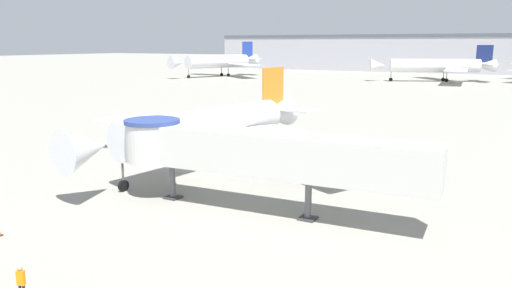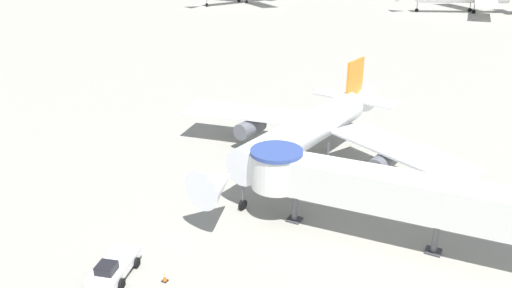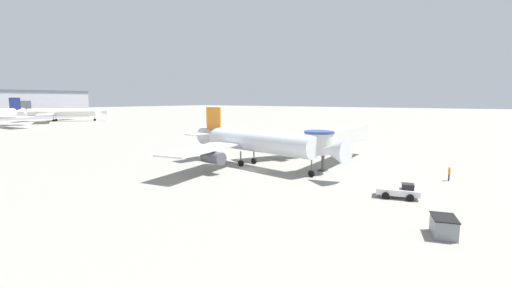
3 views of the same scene
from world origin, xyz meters
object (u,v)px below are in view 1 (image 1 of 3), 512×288
traffic_cone_starboard_wing (334,182)px  ground_crew_marshaller (21,281)px  background_jet_navy_tail (437,66)px  main_airplane (212,126)px  background_jet_blue_tail (219,61)px  jet_bridge (246,151)px

traffic_cone_starboard_wing → ground_crew_marshaller: ground_crew_marshaller is taller
traffic_cone_starboard_wing → background_jet_navy_tail: bearing=95.6°
traffic_cone_starboard_wing → ground_crew_marshaller: bearing=-103.1°
main_airplane → ground_crew_marshaller: size_ratio=17.88×
main_airplane → traffic_cone_starboard_wing: (12.32, -0.86, -3.41)m
background_jet_blue_tail → background_jet_navy_tail: bearing=30.5°
background_jet_navy_tail → background_jet_blue_tail: (-69.43, -12.10, 0.45)m
jet_bridge → background_jet_blue_tail: background_jet_blue_tail is taller
main_airplane → jet_bridge: size_ratio=1.40×
jet_bridge → ground_crew_marshaller: (-2.37, -15.74, -3.13)m
main_airplane → ground_crew_marshaller: 26.12m
main_airplane → ground_crew_marshaller: bearing=-66.8°
jet_bridge → ground_crew_marshaller: jet_bridge is taller
traffic_cone_starboard_wing → background_jet_blue_tail: (-81.28, 108.33, 4.84)m
jet_bridge → ground_crew_marshaller: 16.22m
background_jet_navy_tail → ground_crew_marshaller: bearing=-20.8°
jet_bridge → background_jet_blue_tail: (-78.00, 116.84, 1.03)m
ground_crew_marshaller → background_jet_navy_tail: 144.86m
traffic_cone_starboard_wing → jet_bridge: bearing=-111.0°
jet_bridge → background_jet_navy_tail: bearing=90.3°
main_airplane → ground_crew_marshaller: main_airplane is taller
main_airplane → background_jet_blue_tail: bearing=131.0°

